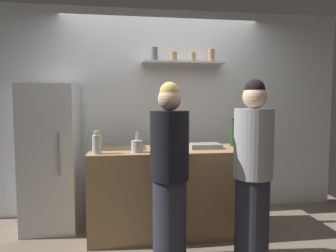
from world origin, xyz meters
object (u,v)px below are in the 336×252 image
object	(u,v)px
water_bottle_plastic	(97,144)
wine_bottle_amber_glass	(172,136)
utensil_holder	(137,146)
person_grey_hoodie	(253,174)
person_blonde	(170,175)
wine_bottle_green_glass	(233,136)
baking_pan	(205,146)
refrigerator	(52,157)
wine_bottle_dark_glass	(174,136)

from	to	relation	value
water_bottle_plastic	wine_bottle_amber_glass	bearing A→B (deg)	22.64
utensil_holder	person_grey_hoodie	xyz separation A→B (m)	(0.99, -0.55, -0.18)
wine_bottle_amber_glass	person_blonde	bearing A→B (deg)	-100.54
wine_bottle_amber_glass	wine_bottle_green_glass	bearing A→B (deg)	-1.57
baking_pan	wine_bottle_amber_glass	world-z (taller)	wine_bottle_amber_glass
refrigerator	utensil_holder	distance (m)	1.08
utensil_holder	wine_bottle_dark_glass	bearing A→B (deg)	43.82
utensil_holder	person_blonde	size ratio (longest dim) A/B	0.14
utensil_holder	wine_bottle_amber_glass	size ratio (longest dim) A/B	0.69
wine_bottle_dark_glass	water_bottle_plastic	size ratio (longest dim) A/B	1.31
utensil_holder	wine_bottle_green_glass	size ratio (longest dim) A/B	0.70
refrigerator	wine_bottle_green_glass	xyz separation A→B (m)	(2.06, -0.21, 0.23)
wine_bottle_green_glass	wine_bottle_dark_glass	xyz separation A→B (m)	(-0.67, 0.15, -0.01)
refrigerator	person_grey_hoodie	xyz separation A→B (m)	(1.94, -1.04, -0.01)
utensil_holder	water_bottle_plastic	world-z (taller)	same
refrigerator	water_bottle_plastic	distance (m)	0.79
water_bottle_plastic	person_grey_hoodie	xyz separation A→B (m)	(1.39, -0.52, -0.22)
wine_bottle_green_glass	wine_bottle_amber_glass	size ratio (longest dim) A/B	0.98
wine_bottle_green_glass	water_bottle_plastic	distance (m)	1.54
baking_pan	utensil_holder	world-z (taller)	utensil_holder
wine_bottle_amber_glass	person_blonde	xyz separation A→B (m)	(-0.14, -0.75, -0.26)
baking_pan	wine_bottle_dark_glass	bearing A→B (deg)	139.49
utensil_holder	wine_bottle_dark_glass	distance (m)	0.63
water_bottle_plastic	person_grey_hoodie	size ratio (longest dim) A/B	0.14
baking_pan	utensil_holder	xyz separation A→B (m)	(-0.75, -0.18, 0.04)
baking_pan	utensil_holder	distance (m)	0.77
wine_bottle_amber_glass	wine_bottle_dark_glass	world-z (taller)	wine_bottle_amber_glass
refrigerator	wine_bottle_amber_glass	bearing A→B (deg)	-8.08
wine_bottle_green_glass	wine_bottle_dark_glass	world-z (taller)	wine_bottle_green_glass
person_blonde	utensil_holder	bearing A→B (deg)	61.02
refrigerator	person_grey_hoodie	distance (m)	2.20
baking_pan	person_blonde	xyz separation A→B (m)	(-0.48, -0.63, -0.16)
refrigerator	wine_bottle_dark_glass	world-z (taller)	refrigerator
wine_bottle_green_glass	person_grey_hoodie	distance (m)	0.87
wine_bottle_green_glass	water_bottle_plastic	xyz separation A→B (m)	(-1.51, -0.31, -0.02)
wine_bottle_amber_glass	wine_bottle_dark_glass	size ratio (longest dim) A/B	1.10
wine_bottle_green_glass	water_bottle_plastic	size ratio (longest dim) A/B	1.42
person_blonde	person_grey_hoodie	size ratio (longest dim) A/B	0.99
wine_bottle_amber_glass	water_bottle_plastic	size ratio (longest dim) A/B	1.45
baking_pan	water_bottle_plastic	distance (m)	1.17
baking_pan	wine_bottle_amber_glass	distance (m)	0.38
baking_pan	wine_bottle_dark_glass	xyz separation A→B (m)	(-0.30, 0.26, 0.08)
person_blonde	wine_bottle_green_glass	bearing A→B (deg)	-18.70
water_bottle_plastic	person_blonde	bearing A→B (deg)	-32.31
refrigerator	baking_pan	distance (m)	1.73
wine_bottle_green_glass	person_grey_hoodie	bearing A→B (deg)	-98.37
wine_bottle_dark_glass	person_grey_hoodie	distance (m)	1.15
wine_bottle_green_glass	person_blonde	distance (m)	1.15
utensil_holder	water_bottle_plastic	size ratio (longest dim) A/B	1.00
utensil_holder	person_grey_hoodie	distance (m)	1.15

